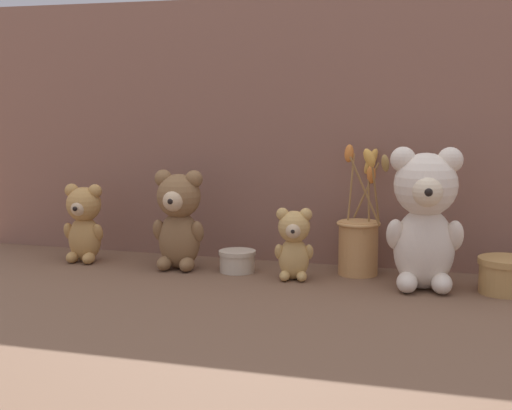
% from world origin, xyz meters
% --- Properties ---
extents(ground_plane, '(4.00, 4.00, 0.00)m').
position_xyz_m(ground_plane, '(0.00, 0.00, 0.00)').
color(ground_plane, brown).
extents(backdrop_wall, '(1.52, 0.02, 0.60)m').
position_xyz_m(backdrop_wall, '(0.00, 0.17, 0.30)').
color(backdrop_wall, '#845B4C').
rests_on(backdrop_wall, ground).
extents(teddy_bear_large, '(0.16, 0.14, 0.28)m').
position_xyz_m(teddy_bear_large, '(0.36, -0.01, 0.15)').
color(teddy_bear_large, beige).
rests_on(teddy_bear_large, ground).
extents(teddy_bear_medium, '(0.12, 0.11, 0.22)m').
position_xyz_m(teddy_bear_medium, '(-0.18, 0.02, 0.12)').
color(teddy_bear_medium, olive).
rests_on(teddy_bear_medium, ground).
extents(teddy_bear_small, '(0.10, 0.09, 0.18)m').
position_xyz_m(teddy_bear_small, '(-0.42, 0.02, 0.09)').
color(teddy_bear_small, tan).
rests_on(teddy_bear_small, ground).
extents(teddy_bear_tiny, '(0.08, 0.08, 0.15)m').
position_xyz_m(teddy_bear_tiny, '(0.09, -0.01, 0.08)').
color(teddy_bear_tiny, tan).
rests_on(teddy_bear_tiny, ground).
extents(flower_vase, '(0.11, 0.17, 0.28)m').
position_xyz_m(flower_vase, '(0.21, 0.08, 0.08)').
color(flower_vase, tan).
rests_on(flower_vase, ground).
extents(decorative_tin_tall, '(0.08, 0.08, 0.05)m').
position_xyz_m(decorative_tin_tall, '(-0.05, 0.03, 0.02)').
color(decorative_tin_tall, beige).
rests_on(decorative_tin_tall, ground).
extents(decorative_tin_short, '(0.11, 0.11, 0.07)m').
position_xyz_m(decorative_tin_short, '(0.52, 0.01, 0.04)').
color(decorative_tin_short, tan).
rests_on(decorative_tin_short, ground).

